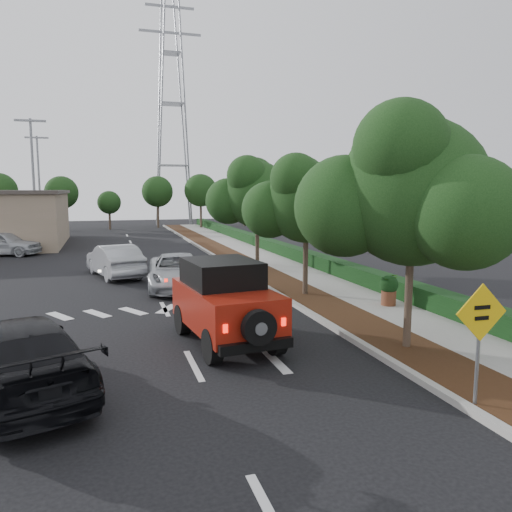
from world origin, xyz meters
name	(u,v)px	position (x,y,z in m)	size (l,w,h in m)	color
ground	(194,365)	(0.00, 0.00, 0.00)	(120.00, 120.00, 0.00)	black
curb	(244,274)	(4.60, 12.00, 0.07)	(0.20, 70.00, 0.15)	#9E9B93
planting_strip	(263,273)	(5.60, 12.00, 0.06)	(1.80, 70.00, 0.12)	black
sidewalk	(298,271)	(7.50, 12.00, 0.06)	(2.00, 70.00, 0.12)	gray
hedge	(323,264)	(8.90, 12.00, 0.40)	(0.80, 70.00, 0.80)	black
transmission_tower	(174,225)	(6.00, 48.00, 0.00)	(7.00, 4.00, 28.00)	slate
street_tree_near	(406,350)	(5.60, -0.50, 0.00)	(3.80, 3.80, 5.92)	black
street_tree_mid	(305,296)	(5.60, 6.50, 0.00)	(3.20, 3.20, 5.32)	black
street_tree_far	(257,271)	(5.60, 13.00, 0.00)	(3.40, 3.40, 5.62)	black
light_pole_a	(38,250)	(-6.50, 26.00, 0.00)	(2.00, 0.22, 9.00)	slate
light_pole_b	(42,236)	(-7.50, 38.00, 0.00)	(2.00, 0.22, 9.00)	slate
red_jeep	(223,301)	(1.14, 1.68, 1.17)	(2.42, 4.62, 2.29)	black
silver_suv_ahead	(178,272)	(0.98, 9.64, 0.73)	(2.44, 5.29, 1.47)	#A8ACB0
black_suv_oncoming	(16,357)	(-3.80, -0.63, 0.81)	(2.26, 5.56, 1.61)	black
silver_sedan_oncoming	(115,261)	(-1.54, 13.49, 0.79)	(1.67, 4.78, 1.58)	#A6A8AE
parked_suv	(3,243)	(-8.24, 23.68, 0.79)	(1.88, 4.67, 1.59)	#ACAFB4
speed_hump_sign	(480,328)	(4.80, -4.02, 1.64)	(1.11, 0.10, 2.37)	slate
terracotta_planter	(389,287)	(7.70, 3.79, 0.77)	(0.66, 0.66, 1.14)	brown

